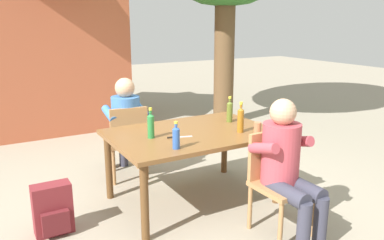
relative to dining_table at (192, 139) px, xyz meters
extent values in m
plane|color=gray|center=(0.00, 0.00, -0.65)|extent=(24.00, 24.00, 0.00)
cube|color=brown|center=(0.00, 0.00, 0.06)|extent=(1.59, 1.10, 0.04)
cylinder|color=brown|center=(-0.72, -0.47, -0.31)|extent=(0.07, 0.07, 0.69)
cylinder|color=brown|center=(0.72, -0.47, -0.31)|extent=(0.07, 0.07, 0.69)
cylinder|color=brown|center=(-0.72, 0.47, -0.31)|extent=(0.07, 0.07, 0.69)
cylinder|color=brown|center=(0.72, 0.47, -0.31)|extent=(0.07, 0.07, 0.69)
cube|color=#A37547|center=(0.36, -0.93, -0.22)|extent=(0.45, 0.45, 0.04)
cube|color=#A37547|center=(0.35, -0.73, 0.01)|extent=(0.42, 0.05, 0.42)
cylinder|color=#A37547|center=(0.17, -1.12, -0.45)|extent=(0.04, 0.04, 0.41)
cylinder|color=#A37547|center=(0.55, -1.11, -0.45)|extent=(0.04, 0.04, 0.41)
cylinder|color=#A37547|center=(0.16, -0.74, -0.45)|extent=(0.04, 0.04, 0.41)
cylinder|color=#A37547|center=(0.54, -0.73, -0.45)|extent=(0.04, 0.04, 0.41)
cube|color=#A37547|center=(-0.36, 0.93, -0.22)|extent=(0.49, 0.49, 0.04)
cube|color=#A37547|center=(-0.38, 0.73, 0.01)|extent=(0.42, 0.09, 0.42)
cylinder|color=#A37547|center=(-0.15, 1.09, -0.45)|extent=(0.04, 0.04, 0.41)
cylinder|color=#A37547|center=(-0.52, 1.14, -0.45)|extent=(0.04, 0.04, 0.41)
cylinder|color=#A37547|center=(-0.19, 0.72, -0.45)|extent=(0.04, 0.04, 0.41)
cylinder|color=#A37547|center=(-0.57, 0.76, -0.45)|extent=(0.04, 0.04, 0.41)
cylinder|color=#B7424C|center=(0.36, -0.88, 0.06)|extent=(0.32, 0.32, 0.52)
sphere|color=tan|center=(0.36, -0.88, 0.42)|extent=(0.22, 0.22, 0.22)
cylinder|color=#383847|center=(0.27, -1.08, -0.20)|extent=(0.14, 0.40, 0.14)
cylinder|color=#383847|center=(0.27, -1.28, -0.43)|extent=(0.11, 0.11, 0.45)
cylinder|color=#B7424C|center=(0.17, -0.88, 0.14)|extent=(0.09, 0.31, 0.16)
cylinder|color=#383847|center=(0.45, -1.08, -0.20)|extent=(0.14, 0.40, 0.14)
cylinder|color=#383847|center=(0.45, -1.28, -0.43)|extent=(0.11, 0.11, 0.45)
cylinder|color=#B7424C|center=(0.55, -0.88, 0.14)|extent=(0.09, 0.31, 0.16)
cylinder|color=#3D70B2|center=(-0.36, 0.88, 0.06)|extent=(0.32, 0.32, 0.52)
sphere|color=tan|center=(-0.36, 0.88, 0.42)|extent=(0.22, 0.22, 0.22)
cylinder|color=#383847|center=(-0.27, 1.08, -0.20)|extent=(0.14, 0.40, 0.14)
cylinder|color=#383847|center=(-0.27, 1.28, -0.43)|extent=(0.11, 0.11, 0.45)
cylinder|color=#3D70B2|center=(-0.17, 0.88, 0.14)|extent=(0.09, 0.31, 0.16)
cylinder|color=#383847|center=(-0.45, 1.08, -0.20)|extent=(0.14, 0.40, 0.14)
cylinder|color=#383847|center=(-0.45, 1.28, -0.43)|extent=(0.11, 0.11, 0.45)
cylinder|color=#3D70B2|center=(-0.55, 0.88, 0.14)|extent=(0.09, 0.31, 0.16)
cylinder|color=#566623|center=(0.54, 0.14, 0.18)|extent=(0.06, 0.06, 0.20)
cone|color=#566623|center=(0.54, 0.14, 0.29)|extent=(0.06, 0.06, 0.03)
cylinder|color=#566623|center=(0.54, 0.14, 0.32)|extent=(0.03, 0.03, 0.03)
cylinder|color=yellow|center=(0.54, 0.14, 0.35)|extent=(0.03, 0.03, 0.02)
cylinder|color=#996019|center=(0.41, -0.24, 0.19)|extent=(0.06, 0.06, 0.22)
cone|color=#996019|center=(0.41, -0.24, 0.31)|extent=(0.06, 0.06, 0.03)
cylinder|color=#996019|center=(0.41, -0.24, 0.34)|extent=(0.03, 0.03, 0.03)
cylinder|color=yellow|center=(0.41, -0.24, 0.37)|extent=(0.03, 0.03, 0.02)
cylinder|color=#287A38|center=(-0.43, 0.01, 0.18)|extent=(0.06, 0.06, 0.21)
cone|color=#287A38|center=(-0.43, 0.01, 0.30)|extent=(0.06, 0.06, 0.03)
cylinder|color=#287A38|center=(-0.43, 0.01, 0.33)|extent=(0.03, 0.03, 0.03)
cylinder|color=yellow|center=(-0.43, 0.01, 0.36)|extent=(0.03, 0.03, 0.02)
cylinder|color=#2D56A3|center=(-0.37, -0.38, 0.17)|extent=(0.06, 0.06, 0.17)
cone|color=#2D56A3|center=(-0.37, -0.38, 0.26)|extent=(0.06, 0.06, 0.02)
cylinder|color=#2D56A3|center=(-0.37, -0.38, 0.29)|extent=(0.03, 0.03, 0.02)
cylinder|color=yellow|center=(-0.37, -0.38, 0.31)|extent=(0.03, 0.03, 0.02)
cylinder|color=#BC6B47|center=(0.51, -0.38, 0.14)|extent=(0.07, 0.07, 0.12)
cylinder|color=#B2B7BC|center=(0.69, -0.47, 0.13)|extent=(0.08, 0.08, 0.10)
cube|color=silver|center=(-0.16, -0.11, 0.08)|extent=(0.18, 0.07, 0.01)
cube|color=black|center=(-0.27, -0.09, 0.09)|extent=(0.08, 0.04, 0.01)
cube|color=maroon|center=(-1.36, 0.04, -0.43)|extent=(0.32, 0.16, 0.45)
cube|color=maroon|center=(-1.36, -0.07, -0.51)|extent=(0.23, 0.06, 0.20)
cylinder|color=brown|center=(2.01, 2.40, 0.70)|extent=(0.35, 0.35, 2.71)
cube|color=#B25638|center=(-0.57, 3.87, 0.53)|extent=(2.18, 1.86, 2.37)
camera|label=1|loc=(-1.83, -3.21, 1.15)|focal=36.54mm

